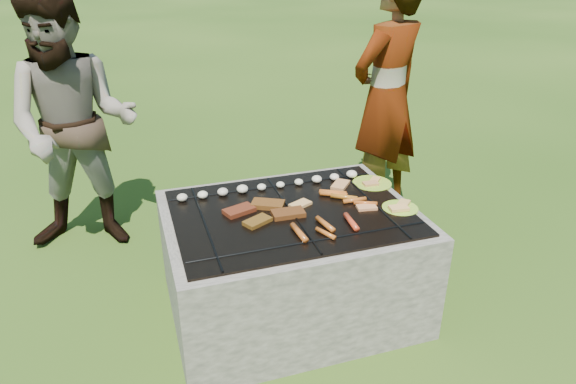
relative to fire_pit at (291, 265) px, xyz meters
name	(u,v)px	position (x,y,z in m)	size (l,w,h in m)	color
lawn	(291,306)	(0.00, 0.00, -0.28)	(60.00, 60.00, 0.00)	#224310
fire_pit	(291,265)	(0.00, 0.00, 0.00)	(1.30, 1.00, 0.62)	gray
mushrooms	(271,185)	(-0.02, 0.30, 0.35)	(1.06, 0.06, 0.04)	beige
pork_slabs	(265,211)	(-0.13, 0.02, 0.34)	(0.40, 0.31, 0.02)	maroon
sausages	(335,210)	(0.21, -0.09, 0.34)	(0.52, 0.51, 0.03)	orange
bread_on_grate	(334,195)	(0.28, 0.09, 0.34)	(0.44, 0.41, 0.02)	#F5C17D
plate_far	(372,184)	(0.56, 0.19, 0.33)	(0.24, 0.24, 0.03)	gold
plate_near	(400,208)	(0.56, -0.14, 0.33)	(0.22, 0.22, 0.03)	#BDE737
cook	(386,98)	(1.04, 0.96, 0.60)	(0.64, 0.42, 1.76)	#A29187
bystander	(75,126)	(-1.07, 1.10, 0.56)	(0.81, 0.63, 1.67)	gray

